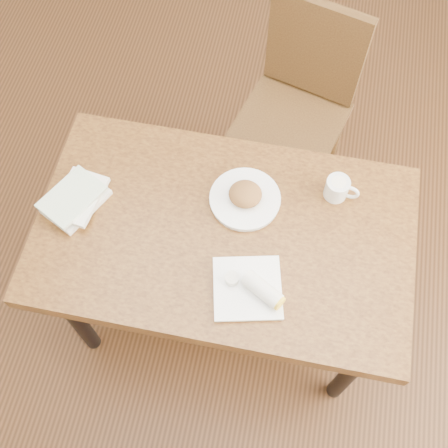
% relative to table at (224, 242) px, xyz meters
% --- Properties ---
extents(ground, '(4.00, 5.00, 0.01)m').
position_rel_table_xyz_m(ground, '(0.00, 0.00, -0.67)').
color(ground, '#472814').
rests_on(ground, ground).
extents(room_walls, '(4.02, 5.02, 2.80)m').
position_rel_table_xyz_m(room_walls, '(0.00, 0.00, 0.97)').
color(room_walls, beige).
rests_on(room_walls, ground).
extents(table, '(1.24, 0.74, 0.75)m').
position_rel_table_xyz_m(table, '(0.00, 0.00, 0.00)').
color(table, brown).
rests_on(table, ground).
extents(chair_far, '(0.52, 0.52, 0.95)m').
position_rel_table_xyz_m(chair_far, '(0.17, 0.77, -0.11)').
color(chair_far, '#4F3516').
rests_on(chair_far, ground).
extents(plate_scone, '(0.24, 0.24, 0.08)m').
position_rel_table_xyz_m(plate_scone, '(0.05, 0.12, 0.11)').
color(plate_scone, white).
rests_on(plate_scone, table).
extents(coffee_mug, '(0.12, 0.08, 0.08)m').
position_rel_table_xyz_m(coffee_mug, '(0.34, 0.21, 0.13)').
color(coffee_mug, white).
rests_on(coffee_mug, table).
extents(plate_burrito, '(0.25, 0.25, 0.07)m').
position_rel_table_xyz_m(plate_burrito, '(0.13, -0.19, 0.11)').
color(plate_burrito, white).
rests_on(plate_burrito, table).
extents(book_stack, '(0.22, 0.25, 0.05)m').
position_rel_table_xyz_m(book_stack, '(-0.50, 0.01, 0.11)').
color(book_stack, white).
rests_on(book_stack, table).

